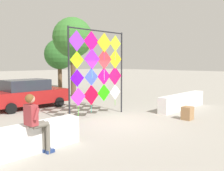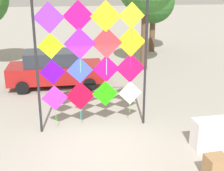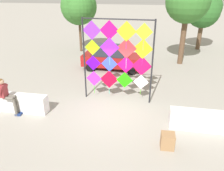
{
  "view_description": "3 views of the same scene",
  "coord_description": "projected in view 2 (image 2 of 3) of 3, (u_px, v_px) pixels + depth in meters",
  "views": [
    {
      "loc": [
        -7.17,
        -6.35,
        2.41
      ],
      "look_at": [
        0.24,
        0.6,
        1.44
      ],
      "focal_mm": 39.55,
      "sensor_mm": 36.0,
      "label": 1
    },
    {
      "loc": [
        -0.95,
        -6.87,
        4.03
      ],
      "look_at": [
        0.65,
        0.91,
        1.44
      ],
      "focal_mm": 48.93,
      "sensor_mm": 36.0,
      "label": 2
    },
    {
      "loc": [
        1.69,
        -7.87,
        4.99
      ],
      "look_at": [
        0.18,
        0.16,
        1.28
      ],
      "focal_mm": 35.36,
      "sensor_mm": 36.0,
      "label": 3
    }
  ],
  "objects": [
    {
      "name": "parked_car",
      "position": [
        55.0,
        69.0,
        12.71
      ],
      "size": [
        3.92,
        1.96,
        1.5
      ],
      "color": "maroon",
      "rests_on": "ground"
    },
    {
      "name": "tree_broadleaf",
      "position": [
        155.0,
        1.0,
        19.01
      ],
      "size": [
        2.77,
        2.72,
        4.5
      ],
      "color": "brown",
      "rests_on": "ground"
    },
    {
      "name": "cardboard_box_large",
      "position": [
        216.0,
        168.0,
        6.62
      ],
      "size": [
        0.47,
        0.41,
        0.55
      ],
      "primitive_type": "cube",
      "rotation": [
        0.0,
        0.0,
        0.04
      ],
      "color": "#9E754C",
      "rests_on": "ground"
    },
    {
      "name": "ground",
      "position": [
        94.0,
        151.0,
        7.83
      ],
      "size": [
        120.0,
        120.0,
        0.0
      ],
      "primitive_type": "plane",
      "color": "#9E998E"
    },
    {
      "name": "kite_display_rack",
      "position": [
        93.0,
        54.0,
        8.48
      ],
      "size": [
        3.14,
        0.11,
        3.79
      ],
      "color": "#232328",
      "rests_on": "ground"
    }
  ]
}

